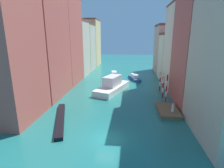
# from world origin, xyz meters

# --- Properties ---
(ground_plane) EXTENTS (154.00, 154.00, 0.00)m
(ground_plane) POSITION_xyz_m (0.00, 24.50, 0.00)
(ground_plane) COLOR #1E6B66
(building_left_0) EXTENTS (7.06, 9.33, 20.33)m
(building_left_0) POSITION_xyz_m (-14.13, 4.34, 10.18)
(building_left_0) COLOR #B25147
(building_left_0) RESTS_ON ground
(building_left_1) EXTENTS (7.06, 11.38, 20.78)m
(building_left_1) POSITION_xyz_m (-14.13, 14.87, 10.40)
(building_left_1) COLOR #B25147
(building_left_1) RESTS_ON ground
(building_left_2) EXTENTS (7.06, 10.58, 21.26)m
(building_left_2) POSITION_xyz_m (-14.13, 25.75, 10.64)
(building_left_2) COLOR #B25147
(building_left_2) RESTS_ON ground
(building_left_3) EXTENTS (7.06, 9.08, 16.41)m
(building_left_3) POSITION_xyz_m (-14.13, 35.53, 8.22)
(building_left_3) COLOR #BCB299
(building_left_3) RESTS_ON ground
(building_left_4) EXTENTS (7.06, 9.33, 16.02)m
(building_left_4) POSITION_xyz_m (-14.13, 44.93, 8.02)
(building_left_4) COLOR #BCB299
(building_left_4) RESTS_ON ground
(building_left_5) EXTENTS (7.06, 11.15, 18.29)m
(building_left_5) POSITION_xyz_m (-14.13, 55.50, 9.15)
(building_left_5) COLOR #DBB77A
(building_left_5) RESTS_ON ground
(building_right_1) EXTENTS (7.06, 10.69, 20.68)m
(building_right_1) POSITION_xyz_m (14.13, 13.34, 10.35)
(building_right_1) COLOR #B25147
(building_right_1) RESTS_ON ground
(building_right_2) EXTENTS (7.06, 9.11, 18.57)m
(building_right_2) POSITION_xyz_m (14.13, 23.20, 9.29)
(building_right_2) COLOR beige
(building_right_2) RESTS_ON ground
(building_right_3) EXTENTS (7.06, 8.74, 12.66)m
(building_right_3) POSITION_xyz_m (14.13, 32.48, 6.34)
(building_right_3) COLOR beige
(building_right_3) RESTS_ON ground
(building_right_4) EXTENTS (7.06, 11.60, 15.44)m
(building_right_4) POSITION_xyz_m (14.13, 42.70, 7.73)
(building_right_4) COLOR tan
(building_right_4) RESTS_ON ground
(waterfront_dock) EXTENTS (3.13, 5.76, 0.55)m
(waterfront_dock) POSITION_xyz_m (8.81, 8.69, 0.28)
(waterfront_dock) COLOR brown
(waterfront_dock) RESTS_ON ground
(person_on_dock) EXTENTS (0.36, 0.36, 1.43)m
(person_on_dock) POSITION_xyz_m (9.27, 7.76, 1.21)
(person_on_dock) COLOR white
(person_on_dock) RESTS_ON waterfront_dock
(mooring_pole_0) EXTENTS (0.30, 0.30, 5.25)m
(mooring_pole_0) POSITION_xyz_m (9.28, 13.58, 2.67)
(mooring_pole_0) COLOR red
(mooring_pole_0) RESTS_ON ground
(mooring_pole_1) EXTENTS (0.35, 0.35, 4.22)m
(mooring_pole_1) POSITION_xyz_m (9.16, 16.16, 2.16)
(mooring_pole_1) COLOR red
(mooring_pole_1) RESTS_ON ground
(mooring_pole_2) EXTENTS (0.29, 0.29, 4.56)m
(mooring_pole_2) POSITION_xyz_m (9.39, 18.17, 2.33)
(mooring_pole_2) COLOR red
(mooring_pole_2) RESTS_ON ground
(mooring_pole_3) EXTENTS (0.36, 0.36, 4.13)m
(mooring_pole_3) POSITION_xyz_m (9.26, 21.02, 2.12)
(mooring_pole_3) COLOR red
(mooring_pole_3) RESTS_ON ground
(vaporetto_white) EXTENTS (7.25, 11.73, 3.44)m
(vaporetto_white) POSITION_xyz_m (-1.22, 19.06, 1.20)
(vaporetto_white) COLOR white
(vaporetto_white) RESTS_ON ground
(gondola_black) EXTENTS (4.57, 10.67, 0.48)m
(gondola_black) POSITION_xyz_m (-7.14, 4.01, 0.24)
(gondola_black) COLOR black
(gondola_black) RESTS_ON ground
(motorboat_0) EXTENTS (3.59, 6.84, 1.56)m
(motorboat_0) POSITION_xyz_m (3.77, 30.67, 0.60)
(motorboat_0) COLOR #234C93
(motorboat_0) RESTS_ON ground
(motorboat_1) EXTENTS (3.14, 7.70, 2.15)m
(motorboat_1) POSITION_xyz_m (-1.96, 30.82, 0.77)
(motorboat_1) COLOR #234C93
(motorboat_1) RESTS_ON ground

